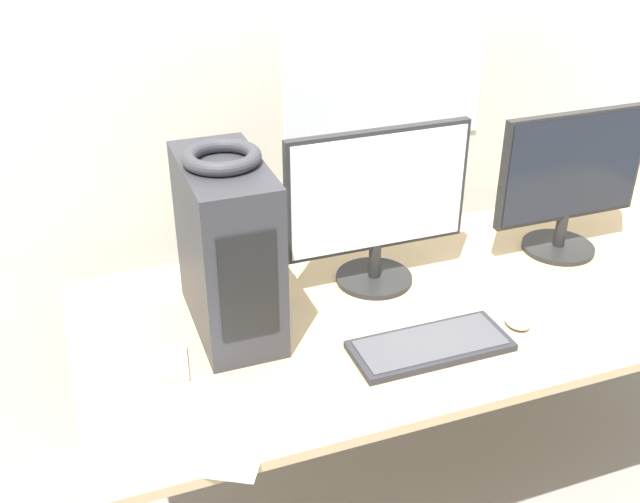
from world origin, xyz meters
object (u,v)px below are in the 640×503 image
at_px(keyboard, 430,346).
at_px(mouse, 517,322).
at_px(monitor_main, 377,203).
at_px(headphones, 222,157).
at_px(monitor_right_near, 570,179).
at_px(pc_tower, 228,248).
at_px(cell_phone, 174,364).

bearing_deg(keyboard, mouse, 2.63).
bearing_deg(monitor_main, headphones, -170.83).
bearing_deg(monitor_right_near, headphones, -177.62).
distance_m(pc_tower, keyboard, 0.58).
height_order(headphones, monitor_main, headphones).
distance_m(monitor_main, monitor_right_near, 0.64).
height_order(monitor_right_near, keyboard, monitor_right_near).
bearing_deg(cell_phone, keyboard, -6.01).
xyz_separation_m(monitor_right_near, cell_phone, (-1.28, -0.18, -0.24)).
relative_size(headphones, mouse, 2.43).
relative_size(monitor_right_near, keyboard, 1.19).
height_order(headphones, cell_phone, headphones).
bearing_deg(keyboard, headphones, 147.14).
relative_size(keyboard, mouse, 5.20).
height_order(keyboard, cell_phone, keyboard).
relative_size(monitor_right_near, cell_phone, 3.30).
xyz_separation_m(monitor_main, mouse, (0.27, -0.35, -0.24)).
bearing_deg(keyboard, cell_phone, 166.00).
distance_m(mouse, cell_phone, 0.92).
distance_m(headphones, cell_phone, 0.53).
relative_size(pc_tower, monitor_main, 0.86).
bearing_deg(cell_phone, monitor_right_near, 15.95).
bearing_deg(cell_phone, pc_tower, 43.42).
xyz_separation_m(pc_tower, headphones, (0.00, 0.00, 0.25)).
height_order(pc_tower, keyboard, pc_tower).
height_order(pc_tower, headphones, headphones).
xyz_separation_m(pc_tower, monitor_right_near, (1.09, 0.05, 0.01)).
bearing_deg(monitor_right_near, pc_tower, -177.57).
bearing_deg(keyboard, monitor_right_near, 27.89).
height_order(monitor_right_near, cell_phone, monitor_right_near).
height_order(headphones, mouse, headphones).
distance_m(headphones, mouse, 0.91).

